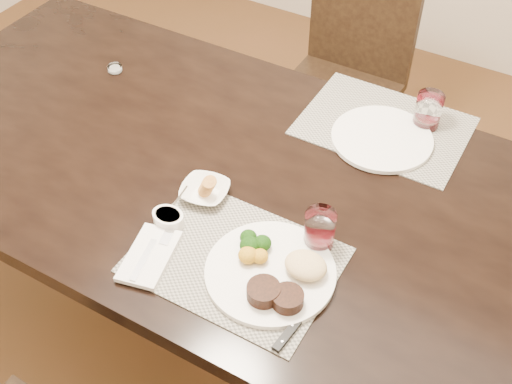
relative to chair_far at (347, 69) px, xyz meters
The scene contains 14 objects.
ground_plane 1.06m from the chair_far, 90.00° to the right, with size 4.50×4.50×0.00m, color #4F3519.
dining_table 0.95m from the chair_far, 90.00° to the right, with size 2.00×1.00×0.75m.
chair_far is the anchor object (origin of this frame).
placemat_near 1.23m from the chair_far, 79.57° to the right, with size 0.46×0.34×0.00m, color gray.
placemat_far 0.69m from the chair_far, 58.90° to the right, with size 0.46×0.34×0.00m, color gray.
dinner_plate 1.25m from the chair_far, 74.76° to the right, with size 0.30×0.30×0.05m.
napkin_fork 1.30m from the chair_far, 88.12° to the right, with size 0.13×0.19×0.02m.
steak_knife 1.37m from the chair_far, 71.92° to the right, with size 0.03×0.21×0.01m.
cracker_bowl 1.08m from the chair_far, 87.62° to the right, with size 0.14×0.14×0.05m.
sauce_ramekin 1.20m from the chair_far, 89.13° to the right, with size 0.08×0.12×0.06m.
wine_glass_near 1.14m from the chair_far, 70.81° to the right, with size 0.07×0.07×0.10m.
far_plate 0.75m from the chair_far, 60.30° to the right, with size 0.28×0.28×0.01m, color white.
wine_glass_far 0.72m from the chair_far, 48.62° to the right, with size 0.07×0.07×0.10m.
salt_cellar 0.92m from the chair_far, 125.07° to the right, with size 0.04×0.04×0.02m.
Camera 1 is at (0.72, -1.04, 1.92)m, focal length 45.00 mm.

